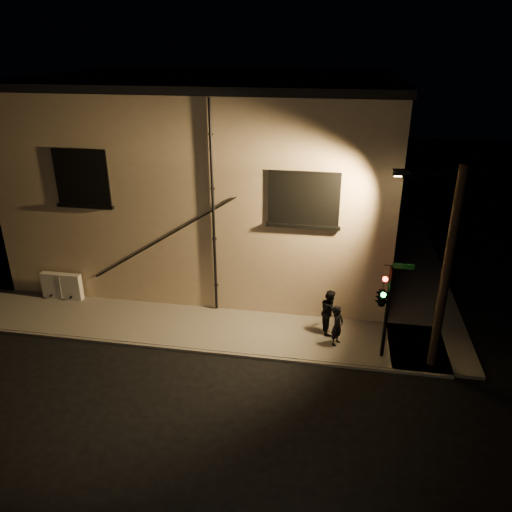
% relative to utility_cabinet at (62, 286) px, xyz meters
% --- Properties ---
extents(ground, '(90.00, 90.00, 0.00)m').
position_rel_utility_cabinet_xyz_m(ground, '(8.47, -2.70, -0.69)').
color(ground, black).
extents(sidewalk, '(21.00, 16.00, 0.12)m').
position_rel_utility_cabinet_xyz_m(sidewalk, '(9.69, 1.69, -0.63)').
color(sidewalk, slate).
rests_on(sidewalk, ground).
extents(building, '(16.20, 12.23, 8.80)m').
position_rel_utility_cabinet_xyz_m(building, '(5.47, 6.29, 3.71)').
color(building, beige).
rests_on(building, ground).
extents(utility_cabinet, '(1.75, 0.29, 1.15)m').
position_rel_utility_cabinet_xyz_m(utility_cabinet, '(0.00, 0.00, 0.00)').
color(utility_cabinet, silver).
rests_on(utility_cabinet, sidewalk).
extents(pedestrian_a, '(0.58, 0.67, 1.55)m').
position_rel_utility_cabinet_xyz_m(pedestrian_a, '(11.58, -1.53, 0.20)').
color(pedestrian_a, black).
rests_on(pedestrian_a, sidewalk).
extents(pedestrian_b, '(0.85, 0.98, 1.74)m').
position_rel_utility_cabinet_xyz_m(pedestrian_b, '(11.26, -0.74, 0.29)').
color(pedestrian_b, black).
rests_on(pedestrian_b, sidewalk).
extents(traffic_signal, '(1.19, 2.07, 3.56)m').
position_rel_utility_cabinet_xyz_m(traffic_signal, '(12.96, -2.12, 1.82)').
color(traffic_signal, black).
rests_on(traffic_signal, sidewalk).
extents(streetlamp_pole, '(2.02, 1.39, 7.01)m').
position_rel_utility_cabinet_xyz_m(streetlamp_pole, '(14.71, -2.12, 3.04)').
color(streetlamp_pole, black).
rests_on(streetlamp_pole, ground).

